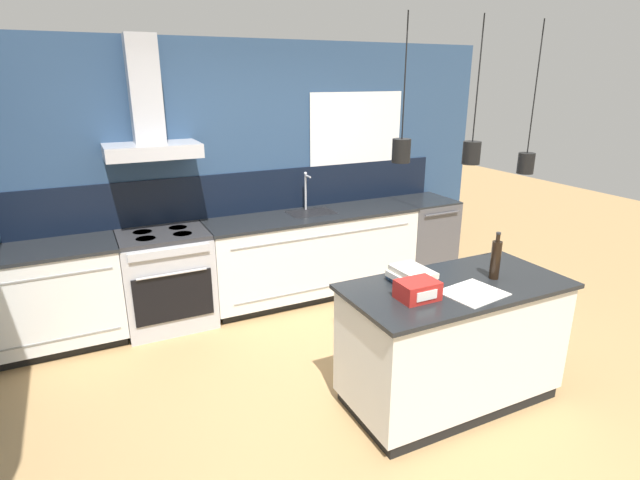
% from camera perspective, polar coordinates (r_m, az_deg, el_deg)
% --- Properties ---
extents(ground_plane, '(16.00, 16.00, 0.00)m').
position_cam_1_polar(ground_plane, '(3.92, 2.32, -16.98)').
color(ground_plane, tan).
rests_on(ground_plane, ground).
extents(wall_back, '(5.60, 2.55, 2.60)m').
position_cam_1_polar(wall_back, '(5.11, -8.81, 7.84)').
color(wall_back, navy).
rests_on(wall_back, ground_plane).
extents(counter_run_left, '(1.05, 0.64, 0.91)m').
position_cam_1_polar(counter_run_left, '(4.85, -27.80, -5.73)').
color(counter_run_left, black).
rests_on(counter_run_left, ground_plane).
extents(counter_run_sink, '(2.24, 0.64, 1.31)m').
position_cam_1_polar(counter_run_sink, '(5.29, -0.80, -1.64)').
color(counter_run_sink, black).
rests_on(counter_run_sink, ground_plane).
extents(oven_range, '(0.79, 0.66, 0.91)m').
position_cam_1_polar(oven_range, '(4.88, -17.07, -4.31)').
color(oven_range, '#B5B5BA').
rests_on(oven_range, ground_plane).
extents(dishwasher, '(0.61, 0.65, 0.91)m').
position_cam_1_polar(dishwasher, '(6.00, 11.56, 0.35)').
color(dishwasher, '#4C4C51').
rests_on(dishwasher, ground_plane).
extents(kitchen_island, '(1.56, 0.77, 0.91)m').
position_cam_1_polar(kitchen_island, '(3.73, 14.80, -11.27)').
color(kitchen_island, black).
rests_on(kitchen_island, ground_plane).
extents(bottle_on_island, '(0.07, 0.07, 0.34)m').
position_cam_1_polar(bottle_on_island, '(3.66, 19.43, -2.07)').
color(bottle_on_island, black).
rests_on(bottle_on_island, kitchen_island).
extents(book_stack, '(0.23, 0.35, 0.12)m').
position_cam_1_polar(book_stack, '(3.43, 10.32, -4.19)').
color(book_stack, '#335684').
rests_on(book_stack, kitchen_island).
extents(red_supply_box, '(0.25, 0.19, 0.12)m').
position_cam_1_polar(red_supply_box, '(3.23, 11.09, -5.63)').
color(red_supply_box, red).
rests_on(red_supply_box, kitchen_island).
extents(paper_pile, '(0.42, 0.37, 0.01)m').
position_cam_1_polar(paper_pile, '(3.42, 17.12, -5.80)').
color(paper_pile, silver).
rests_on(paper_pile, kitchen_island).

